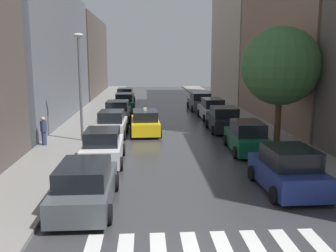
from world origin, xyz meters
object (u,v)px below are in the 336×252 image
Objects in this scene: parked_car_left_sixth at (125,96)px; parked_car_right_second at (247,138)px; parked_car_left_fifth at (124,103)px; parked_car_right_third at (224,120)px; parked_car_right_fifth at (200,102)px; parked_car_right_fourth at (212,110)px; taxi_midroad at (145,123)px; parked_car_left_third at (112,124)px; parked_car_left_fourth at (118,112)px; parked_car_left_second at (103,147)px; lamp_post_left at (80,79)px; parked_car_right_nearest at (288,170)px; parked_car_left_nearest at (85,186)px; pedestrian_foreground at (44,130)px; street_tree_right at (281,66)px.

parked_car_left_sixth reaches higher than parked_car_right_second.
parked_car_left_fifth is 12.90m from parked_car_right_third.
parked_car_right_fifth is at bearing -85.79° from parked_car_left_fifth.
parked_car_right_fourth is 1.01× the size of taxi_midroad.
parked_car_left_third reaches higher than parked_car_left_fourth.
lamp_post_left is (-1.78, 4.68, 3.09)m from parked_car_left_second.
parked_car_right_second is (7.64, -16.32, -0.03)m from parked_car_left_fifth.
parked_car_right_third is at bearing -87.45° from taxi_midroad.
parked_car_left_fifth is 7.56m from parked_car_right_fifth.
parked_car_right_nearest reaches higher than parked_car_left_third.
parked_car_left_fifth is (0.21, 5.77, 0.03)m from parked_car_left_fourth.
parked_car_left_nearest is 1.10× the size of parked_car_left_fifth.
parked_car_right_fifth is (7.73, 6.58, 0.01)m from parked_car_left_fourth.
parked_car_right_nearest is at bearing -163.44° from parked_car_left_fifth.
parked_car_right_fifth reaches higher than parked_car_left_nearest.
parked_car_left_second is 5.88m from lamp_post_left.
parked_car_left_sixth is 14.24m from parked_car_right_fourth.
parked_car_left_second is 20.43m from parked_car_right_fifth.
parked_car_left_nearest is 25.68m from parked_car_right_fifth.
parked_car_right_nearest reaches higher than parked_car_left_fourth.
parked_car_right_fifth is (7.75, -5.85, 0.00)m from parked_car_left_sixth.
parked_car_right_nearest is at bearing -170.09° from pedestrian_foreground.
parked_car_left_second is at bearing 105.69° from parked_car_right_second.
parked_car_left_nearest is at bearing -80.27° from lamp_post_left.
parked_car_left_second is 7.92m from parked_car_right_second.
parked_car_left_fifth is 15.14m from pedestrian_foreground.
street_tree_right reaches higher than parked_car_left_sixth.
taxi_midroad reaches higher than parked_car_left_sixth.
parked_car_left_fifth is at bearing -0.21° from parked_car_left_nearest.
parked_car_right_fourth reaches higher than parked_car_left_second.
parked_car_right_nearest is at bearing 178.59° from parked_car_right_fourth.
lamp_post_left reaches higher than parked_car_right_fifth.
taxi_midroad is at bearing -102.59° from pedestrian_foreground.
parked_car_right_fifth is 17.36m from lamp_post_left.
lamp_post_left reaches higher than parked_car_right_nearest.
parked_car_left_fourth reaches higher than parked_car_left_nearest.
parked_car_right_nearest is at bearing -81.48° from parked_car_left_nearest.
parked_car_left_third is at bearing 99.45° from parked_car_right_third.
parked_car_right_third is 5.27m from parked_car_right_fourth.
parked_car_left_sixth is (-0.23, 6.67, -0.02)m from parked_car_left_fifth.
parked_car_left_sixth is (-0.16, 24.82, 0.01)m from parked_car_left_second.
parked_car_left_third is at bearing 47.65° from lamp_post_left.
taxi_midroad is at bearing 33.92° from lamp_post_left.
parked_car_left_sixth is 30.25m from parked_car_right_nearest.
taxi_midroad is at bearing -171.30° from parked_car_left_sixth.
street_tree_right is at bearing -73.13° from parked_car_left_second.
taxi_midroad is at bearing 95.04° from parked_car_right_third.
parked_car_right_fifth is (7.59, 18.97, 0.01)m from parked_car_left_second.
parked_car_right_nearest is at bearing -44.01° from lamp_post_left.
parked_car_left_fourth is at bearing -67.61° from pedestrian_foreground.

